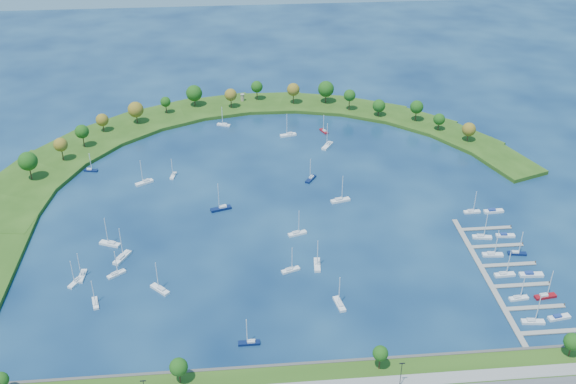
{
  "coord_description": "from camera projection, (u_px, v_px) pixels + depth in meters",
  "views": [
    {
      "loc": [
        -19.01,
        -260.38,
        163.1
      ],
      "look_at": [
        5.0,
        5.0,
        4.0
      ],
      "focal_mm": 41.14,
      "sensor_mm": 36.0,
      "label": 1
    }
  ],
  "objects": [
    {
      "name": "moored_boat_15",
      "position": [
        110.0,
        243.0,
        279.88
      ],
      "size": [
        9.43,
        5.96,
        13.46
      ],
      "rotation": [
        0.0,
        0.0,
        2.74
      ],
      "color": "white",
      "rests_on": "ground"
    },
    {
      "name": "moored_boat_11",
      "position": [
        297.0,
        233.0,
        286.59
      ],
      "size": [
        8.58,
        4.64,
        12.15
      ],
      "rotation": [
        0.0,
        0.0,
        6.58
      ],
      "color": "white",
      "rests_on": "ground"
    },
    {
      "name": "moored_boat_2",
      "position": [
        173.0,
        175.0,
        330.81
      ],
      "size": [
        3.19,
        7.16,
        10.17
      ],
      "rotation": [
        0.0,
        0.0,
        4.53
      ],
      "color": "white",
      "rests_on": "ground"
    },
    {
      "name": "ground",
      "position": [
        278.0,
        205.0,
        307.74
      ],
      "size": [
        700.0,
        700.0,
        0.0
      ],
      "primitive_type": "plane",
      "color": "#07193D",
      "rests_on": "ground"
    },
    {
      "name": "moored_boat_7",
      "position": [
        290.0,
        269.0,
        264.41
      ],
      "size": [
        7.89,
        4.71,
        11.21
      ],
      "rotation": [
        0.0,
        0.0,
        0.36
      ],
      "color": "white",
      "rests_on": "ground"
    },
    {
      "name": "docked_boat_1",
      "position": [
        559.0,
        317.0,
        240.33
      ],
      "size": [
        8.66,
        3.56,
        1.72
      ],
      "rotation": [
        0.0,
        0.0,
        0.15
      ],
      "color": "white",
      "rests_on": "ground"
    },
    {
      "name": "moored_boat_16",
      "position": [
        249.0,
        342.0,
        229.0
      ],
      "size": [
        7.63,
        2.16,
        11.2
      ],
      "rotation": [
        0.0,
        0.0,
        3.15
      ],
      "color": "#0A1843",
      "rests_on": "ground"
    },
    {
      "name": "moored_boat_10",
      "position": [
        317.0,
        264.0,
        267.35
      ],
      "size": [
        3.25,
        8.98,
        12.92
      ],
      "rotation": [
        0.0,
        0.0,
        4.62
      ],
      "color": "white",
      "rests_on": "ground"
    },
    {
      "name": "moored_boat_19",
      "position": [
        288.0,
        134.0,
        370.64
      ],
      "size": [
        9.52,
        4.61,
        13.48
      ],
      "rotation": [
        0.0,
        0.0,
        3.37
      ],
      "color": "white",
      "rests_on": "ground"
    },
    {
      "name": "moored_boat_12",
      "position": [
        340.0,
        200.0,
        310.21
      ],
      "size": [
        9.61,
        4.83,
        13.6
      ],
      "rotation": [
        0.0,
        0.0,
        0.25
      ],
      "color": "white",
      "rests_on": "ground"
    },
    {
      "name": "moored_boat_18",
      "position": [
        327.0,
        145.0,
        359.14
      ],
      "size": [
        7.48,
        9.68,
        14.3
      ],
      "rotation": [
        0.0,
        0.0,
        4.15
      ],
      "color": "white",
      "rests_on": "ground"
    },
    {
      "name": "moored_boat_14",
      "position": [
        324.0,
        131.0,
        375.05
      ],
      "size": [
        4.5,
        7.18,
        10.24
      ],
      "rotation": [
        0.0,
        0.0,
        1.97
      ],
      "color": "maroon",
      "rests_on": "ground"
    },
    {
      "name": "docked_boat_6",
      "position": [
        493.0,
        254.0,
        273.26
      ],
      "size": [
        8.71,
        3.16,
        12.53
      ],
      "rotation": [
        0.0,
        0.0,
        -0.09
      ],
      "color": "white",
      "rests_on": "ground"
    },
    {
      "name": "moored_boat_9",
      "position": [
        311.0,
        178.0,
        327.87
      ],
      "size": [
        6.4,
        8.13,
        12.06
      ],
      "rotation": [
        0.0,
        0.0,
        4.13
      ],
      "color": "#0A1843",
      "rests_on": "ground"
    },
    {
      "name": "moored_boat_4",
      "position": [
        116.0,
        273.0,
        262.17
      ],
      "size": [
        7.41,
        6.32,
        11.26
      ],
      "rotation": [
        0.0,
        0.0,
        0.64
      ],
      "color": "white",
      "rests_on": "ground"
    },
    {
      "name": "docked_boat_10",
      "position": [
        472.0,
        211.0,
        301.81
      ],
      "size": [
        7.66,
        2.34,
        11.17
      ],
      "rotation": [
        0.0,
        0.0,
        0.03
      ],
      "color": "white",
      "rests_on": "ground"
    },
    {
      "name": "moored_boat_6",
      "position": [
        160.0,
        289.0,
        253.83
      ],
      "size": [
        8.02,
        8.05,
        13.05
      ],
      "rotation": [
        0.0,
        0.0,
        2.35
      ],
      "color": "white",
      "rests_on": "ground"
    },
    {
      "name": "moored_boat_17",
      "position": [
        122.0,
        257.0,
        271.31
      ],
      "size": [
        7.03,
        10.04,
        14.53
      ],
      "rotation": [
        0.0,
        0.0,
        1.09
      ],
      "color": "white",
      "rests_on": "ground"
    },
    {
      "name": "breakwater",
      "position": [
        183.0,
        159.0,
        345.31
      ],
      "size": [
        286.74,
        247.64,
        2.0
      ],
      "color": "#264913",
      "rests_on": "ground"
    },
    {
      "name": "dock_system",
      "position": [
        504.0,
        275.0,
        262.0
      ],
      "size": [
        24.28,
        82.0,
        1.6
      ],
      "color": "gray",
      "rests_on": "ground"
    },
    {
      "name": "docked_boat_2",
      "position": [
        519.0,
        297.0,
        249.49
      ],
      "size": [
        7.68,
        2.83,
        11.05
      ],
      "rotation": [
        0.0,
        0.0,
        0.1
      ],
      "color": "white",
      "rests_on": "ground"
    },
    {
      "name": "docked_boat_5",
      "position": [
        531.0,
        274.0,
        261.85
      ],
      "size": [
        9.52,
        3.21,
        1.91
      ],
      "rotation": [
        0.0,
        0.0,
        -0.06
      ],
      "color": "white",
      "rests_on": "ground"
    },
    {
      "name": "docked_boat_7",
      "position": [
        517.0,
        253.0,
        274.15
      ],
      "size": [
        7.9,
        3.4,
        11.24
      ],
      "rotation": [
        0.0,
        0.0,
        -0.17
      ],
      "color": "#0A1843",
      "rests_on": "ground"
    },
    {
      "name": "moored_boat_3",
      "position": [
        221.0,
        208.0,
        303.95
      ],
      "size": [
        9.97,
        5.37,
        14.12
      ],
      "rotation": [
        0.0,
        0.0,
        3.44
      ],
      "color": "#0A1843",
      "rests_on": "ground"
    },
    {
      "name": "moored_boat_5",
      "position": [
        76.0,
        281.0,
        257.76
      ],
      "size": [
        5.39,
        7.74,
        11.19
      ],
      "rotation": [
        0.0,
        0.0,
        4.23
      ],
      "color": "white",
      "rests_on": "ground"
    },
    {
      "name": "docked_boat_11",
      "position": [
        493.0,
        211.0,
        302.21
      ],
      "size": [
        9.12,
        2.91,
        1.84
      ],
      "rotation": [
        0.0,
        0.0,
        0.04
      ],
      "color": "white",
      "rests_on": "ground"
    },
    {
      "name": "docked_boat_8",
      "position": [
        482.0,
        236.0,
        284.28
      ],
      "size": [
        8.57,
        3.61,
        12.21
      ],
      "rotation": [
        0.0,
        0.0,
        -0.16
      ],
      "color": "white",
      "rests_on": "ground"
    },
    {
      "name": "harbor_tower",
      "position": [
        242.0,
        97.0,
        408.11
      ],
      "size": [
        2.6,
        2.6,
        4.44
      ],
      "color": "gray",
      "rests_on": "breakwater"
    },
    {
      "name": "docked_boat_4",
      "position": [
        505.0,
        274.0,
        261.79
      ],
      "size": [
        8.41,
        2.72,
        12.22
      ],
      "rotation": [
        0.0,
        0.0,
        0.05
      ],
      "color": "white",
      "rests_on": "ground"
    },
    {
      "name": "moored_boat_20",
      "position": [
        339.0,
        303.0,
        246.48
      ],
      "size": [
        3.98,
        8.87,
        12.59
      ],
      "rotation": [
        0.0,
        0.0,
        1.76
      ],
      "color": "white",
      "rests_on": "ground"
    },
    {
      "name": "moored_boat_1",
      "position": [
        144.0,
        182.0,
        324.67
      ],
      "size": [
        9.02,
        6.73,
        13.21
      ],
      "rotation": [
        0.0,
        0.0,
        3.67
      ],
      "color": "white",
      "rests_on": "ground"
    },
    {
      "name": "breakwater_trees",
      "position": [
        239.0,
        109.0,
        377.08
      ],
      "size": [
        235.95,
        98.29,
        14.77
      ],
      "color": "#382314",
      "rests_on": "breakwater"
    },
    {
      "name": "moored_boat_21",
      "position": [
        224.0,
        124.0,
        382.3
      ],
      "size": [
        8.1,
        5.03,
        11.55
      ],
      "rotation": [
        0.0,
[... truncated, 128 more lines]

